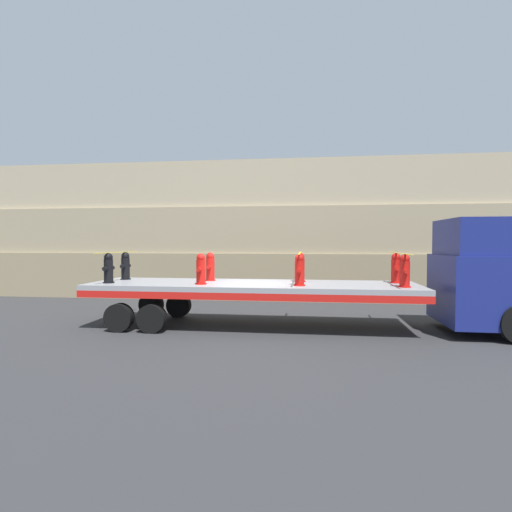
# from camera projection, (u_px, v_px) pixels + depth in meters

# --- Properties ---
(ground_plane) EXTENTS (120.00, 120.00, 0.00)m
(ground_plane) POSITION_uv_depth(u_px,v_px,m) (252.00, 327.00, 12.07)
(ground_plane) COLOR #2D2D30
(rock_cliff) EXTENTS (60.00, 3.30, 6.16)m
(rock_cliff) POSITION_uv_depth(u_px,v_px,m) (272.00, 231.00, 18.64)
(rock_cliff) COLOR gray
(rock_cliff) RESTS_ON ground_plane
(truck_cab) EXTENTS (2.33, 2.66, 3.20)m
(truck_cab) POSITION_uv_depth(u_px,v_px,m) (485.00, 277.00, 11.16)
(truck_cab) COLOR navy
(truck_cab) RESTS_ON ground_plane
(flatbed_trailer) EXTENTS (9.79, 2.65, 1.32)m
(flatbed_trailer) POSITION_uv_depth(u_px,v_px,m) (235.00, 290.00, 12.10)
(flatbed_trailer) COLOR gray
(flatbed_trailer) RESTS_ON ground_plane
(fire_hydrant_black_near_0) EXTENTS (0.34, 0.56, 0.90)m
(fire_hydrant_black_near_0) POSITION_uv_depth(u_px,v_px,m) (108.00, 268.00, 12.01)
(fire_hydrant_black_near_0) COLOR black
(fire_hydrant_black_near_0) RESTS_ON flatbed_trailer
(fire_hydrant_black_far_0) EXTENTS (0.34, 0.56, 0.90)m
(fire_hydrant_black_far_0) POSITION_uv_depth(u_px,v_px,m) (125.00, 266.00, 13.13)
(fire_hydrant_black_far_0) COLOR black
(fire_hydrant_black_far_0) RESTS_ON flatbed_trailer
(fire_hydrant_red_near_1) EXTENTS (0.34, 0.56, 0.90)m
(fire_hydrant_red_near_1) POSITION_uv_depth(u_px,v_px,m) (201.00, 269.00, 11.64)
(fire_hydrant_red_near_1) COLOR red
(fire_hydrant_red_near_1) RESTS_ON flatbed_trailer
(fire_hydrant_red_far_1) EXTENTS (0.34, 0.56, 0.90)m
(fire_hydrant_red_far_1) POSITION_uv_depth(u_px,v_px,m) (210.00, 267.00, 12.75)
(fire_hydrant_red_far_1) COLOR red
(fire_hydrant_red_far_1) RESTS_ON flatbed_trailer
(fire_hydrant_red_near_2) EXTENTS (0.34, 0.56, 0.90)m
(fire_hydrant_red_near_2) POSITION_uv_depth(u_px,v_px,m) (299.00, 270.00, 11.26)
(fire_hydrant_red_near_2) COLOR red
(fire_hydrant_red_near_2) RESTS_ON flatbed_trailer
(fire_hydrant_red_far_2) EXTENTS (0.34, 0.56, 0.90)m
(fire_hydrant_red_far_2) POSITION_uv_depth(u_px,v_px,m) (300.00, 268.00, 12.38)
(fire_hydrant_red_far_2) COLOR red
(fire_hydrant_red_far_2) RESTS_ON flatbed_trailer
(fire_hydrant_red_near_3) EXTENTS (0.34, 0.56, 0.90)m
(fire_hydrant_red_near_3) POSITION_uv_depth(u_px,v_px,m) (405.00, 271.00, 10.89)
(fire_hydrant_red_near_3) COLOR red
(fire_hydrant_red_near_3) RESTS_ON flatbed_trailer
(fire_hydrant_red_far_3) EXTENTS (0.34, 0.56, 0.90)m
(fire_hydrant_red_far_3) POSITION_uv_depth(u_px,v_px,m) (396.00, 268.00, 12.01)
(fire_hydrant_red_far_3) COLOR red
(fire_hydrant_red_far_3) RESTS_ON flatbed_trailer
(cargo_strap_rear) EXTENTS (0.05, 2.76, 0.01)m
(cargo_strap_rear) POSITION_uv_depth(u_px,v_px,m) (117.00, 252.00, 12.55)
(cargo_strap_rear) COLOR yellow
(cargo_strap_rear) RESTS_ON fire_hydrant_black_near_0
(cargo_strap_middle) EXTENTS (0.05, 2.76, 0.01)m
(cargo_strap_middle) POSITION_uv_depth(u_px,v_px,m) (300.00, 253.00, 11.81)
(cargo_strap_middle) COLOR yellow
(cargo_strap_middle) RESTS_ON fire_hydrant_red_near_2
(cargo_strap_front) EXTENTS (0.05, 2.76, 0.01)m
(cargo_strap_front) POSITION_uv_depth(u_px,v_px,m) (400.00, 253.00, 11.43)
(cargo_strap_front) COLOR yellow
(cargo_strap_front) RESTS_ON fire_hydrant_red_near_3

